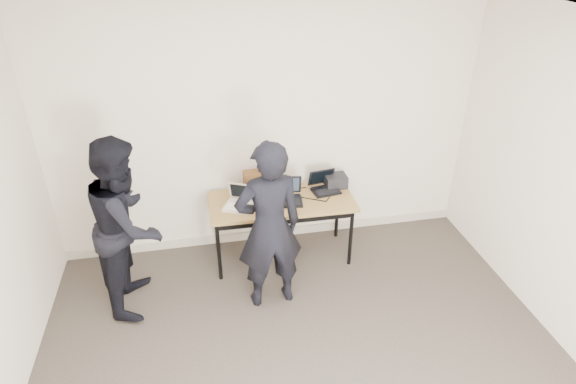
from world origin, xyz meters
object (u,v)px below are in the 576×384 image
object	(u,v)px
laptop_right	(324,186)
person_observer	(127,224)
laptop_center	(287,195)
desk	(282,206)
laptop_beige	(239,203)
equipment_box	(336,181)
leather_satchel	(261,181)
person_typist	(269,227)

from	to	relation	value
laptop_right	person_observer	distance (m)	2.04
laptop_center	laptop_right	xyz separation A→B (m)	(0.43, 0.13, -0.01)
desk	laptop_beige	world-z (taller)	laptop_beige
desk	equipment_box	size ratio (longest dim) A/B	6.61
laptop_right	equipment_box	xyz separation A→B (m)	(0.14, 0.06, 0.02)
laptop_center	equipment_box	size ratio (longest dim) A/B	1.50
leather_satchel	person_observer	xyz separation A→B (m)	(-1.31, -0.58, 0.01)
leather_satchel	person_observer	bearing A→B (deg)	-158.01
laptop_center	person_typist	bearing A→B (deg)	-106.74
person_observer	person_typist	bearing A→B (deg)	-97.12
laptop_right	leather_satchel	bearing A→B (deg)	163.69
laptop_center	person_typist	distance (m)	0.72
laptop_center	leather_satchel	xyz separation A→B (m)	(-0.24, 0.22, 0.07)
laptop_beige	equipment_box	bearing A→B (deg)	36.85
person_observer	desk	bearing A→B (deg)	-70.87
desk	person_typist	world-z (taller)	person_typist
laptop_right	person_observer	bearing A→B (deg)	-174.57
leather_satchel	equipment_box	xyz separation A→B (m)	(0.81, -0.04, -0.06)
laptop_center	equipment_box	xyz separation A→B (m)	(0.57, 0.18, 0.01)
leather_satchel	laptop_center	bearing A→B (deg)	-45.00
leather_satchel	person_typist	xyz separation A→B (m)	(-0.06, -0.87, -0.00)
desk	laptop_beige	bearing A→B (deg)	-175.52
laptop_right	equipment_box	size ratio (longest dim) A/B	1.42
laptop_right	equipment_box	distance (m)	0.15
person_typist	person_observer	world-z (taller)	person_observer
desk	laptop_center	size ratio (longest dim) A/B	4.39
laptop_beige	leather_satchel	xyz separation A→B (m)	(0.27, 0.26, 0.08)
laptop_beige	laptop_center	bearing A→B (deg)	29.37
equipment_box	person_typist	xyz separation A→B (m)	(-0.87, -0.83, 0.06)
laptop_right	equipment_box	world-z (taller)	laptop_right
desk	person_typist	xyz separation A→B (m)	(-0.24, -0.64, 0.19)
laptop_right	person_typist	world-z (taller)	person_typist
equipment_box	person_observer	bearing A→B (deg)	-165.54
person_typist	person_observer	distance (m)	1.29
laptop_center	equipment_box	distance (m)	0.60
desk	laptop_beige	distance (m)	0.46
laptop_center	leather_satchel	world-z (taller)	leather_satchel
laptop_center	leather_satchel	bearing A→B (deg)	144.36
leather_satchel	equipment_box	size ratio (longest dim) A/B	1.60
desk	laptop_center	distance (m)	0.13
equipment_box	laptop_beige	bearing A→B (deg)	-168.46
laptop_beige	equipment_box	world-z (taller)	laptop_beige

